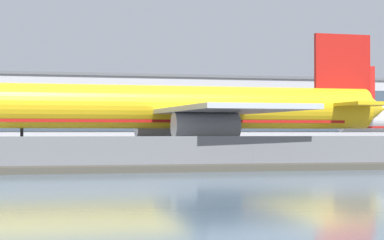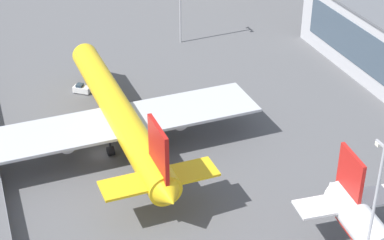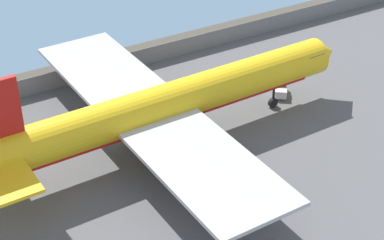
% 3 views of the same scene
% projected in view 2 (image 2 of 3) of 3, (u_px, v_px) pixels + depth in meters
% --- Properties ---
extents(ground_plane, '(500.00, 500.00, 0.00)m').
position_uv_depth(ground_plane, '(101.00, 154.00, 103.80)').
color(ground_plane, '#565659').
extents(cargo_jet_yellow, '(52.33, 44.96, 14.64)m').
position_uv_depth(cargo_jet_yellow, '(120.00, 115.00, 103.53)').
color(cargo_jet_yellow, yellow).
rests_on(cargo_jet_yellow, ground).
extents(baggage_tug, '(3.19, 3.53, 1.80)m').
position_uv_depth(baggage_tug, '(82.00, 89.00, 121.33)').
color(baggage_tug, white).
rests_on(baggage_tug, ground).
extents(apron_light_mast_apron_west, '(3.20, 0.40, 20.98)m').
position_uv_depth(apron_light_mast_apron_west, '(373.00, 214.00, 72.13)').
color(apron_light_mast_apron_west, '#A8A8AD').
rests_on(apron_light_mast_apron_west, ground).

